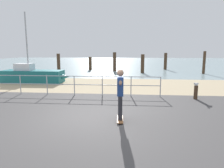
% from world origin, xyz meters
% --- Properties ---
extents(ground_plane, '(24.00, 10.00, 0.04)m').
position_xyz_m(ground_plane, '(0.00, -1.00, 0.00)').
color(ground_plane, '#474444').
rests_on(ground_plane, ground).
extents(beach_strip, '(24.00, 6.00, 0.04)m').
position_xyz_m(beach_strip, '(0.00, 7.00, 0.00)').
color(beach_strip, tan).
rests_on(beach_strip, ground).
extents(sea_surface, '(72.00, 50.00, 0.04)m').
position_xyz_m(sea_surface, '(0.00, 35.00, 0.00)').
color(sea_surface, '#849EA3').
rests_on(sea_surface, ground).
extents(railing_fence, '(8.92, 0.05, 1.05)m').
position_xyz_m(railing_fence, '(-1.66, 3.60, 0.69)').
color(railing_fence, '#9EA0A5').
rests_on(railing_fence, ground).
extents(sailboat, '(4.95, 1.42, 5.03)m').
position_xyz_m(sailboat, '(-5.74, 7.60, 0.52)').
color(sailboat, '#19666B').
rests_on(sailboat, ground).
extents(skateboard, '(0.24, 0.81, 0.08)m').
position_xyz_m(skateboard, '(0.93, -0.15, 0.07)').
color(skateboard, brown).
rests_on(skateboard, ground).
extents(skateboarder, '(0.22, 1.45, 1.65)m').
position_xyz_m(skateboarder, '(0.93, -0.15, 1.02)').
color(skateboarder, '#26262B').
rests_on(skateboarder, skateboard).
extents(bollard_short, '(0.18, 0.18, 0.67)m').
position_xyz_m(bollard_short, '(4.40, 3.24, 0.34)').
color(bollard_short, '#422D1E').
rests_on(bollard_short, ground).
extents(seagull, '(0.37, 0.39, 0.18)m').
position_xyz_m(seagull, '(4.39, 3.23, 0.75)').
color(seagull, white).
rests_on(seagull, bollard_short).
extents(groyne_post_0, '(0.36, 0.36, 2.01)m').
position_xyz_m(groyne_post_0, '(-6.65, 15.17, 1.00)').
color(groyne_post_0, '#422D1E').
rests_on(groyne_post_0, ground).
extents(groyne_post_1, '(0.37, 0.37, 1.58)m').
position_xyz_m(groyne_post_1, '(-3.59, 17.63, 0.79)').
color(groyne_post_1, '#422D1E').
rests_on(groyne_post_1, ground).
extents(groyne_post_2, '(0.37, 0.37, 2.15)m').
position_xyz_m(groyne_post_2, '(-0.54, 16.33, 1.07)').
color(groyne_post_2, '#422D1E').
rests_on(groyne_post_2, ground).
extents(groyne_post_3, '(0.37, 0.37, 1.95)m').
position_xyz_m(groyne_post_3, '(2.52, 14.79, 0.98)').
color(groyne_post_3, '#422D1E').
rests_on(groyne_post_3, ground).
extents(groyne_post_4, '(0.37, 0.37, 2.06)m').
position_xyz_m(groyne_post_4, '(5.58, 19.05, 1.03)').
color(groyne_post_4, '#422D1E').
rests_on(groyne_post_4, ground).
extents(groyne_post_5, '(0.27, 0.27, 2.28)m').
position_xyz_m(groyne_post_5, '(8.63, 14.54, 1.14)').
color(groyne_post_5, '#422D1E').
rests_on(groyne_post_5, ground).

